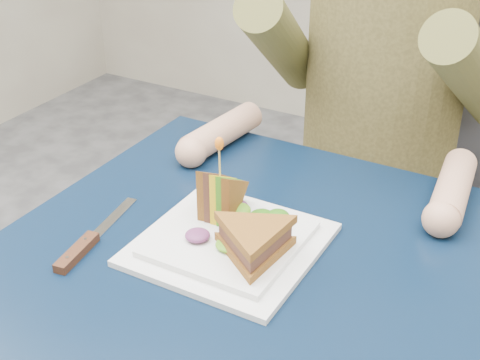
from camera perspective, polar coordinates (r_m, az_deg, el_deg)
The scene contains 12 objects.
table at distance 1.05m, azimuth 0.70°, elevation -9.97°, with size 0.75×0.75×0.73m.
chair at distance 1.65m, azimuth 12.27°, elevation 0.60°, with size 0.42×0.40×0.93m.
diner at distance 1.41m, azimuth 12.41°, elevation 12.07°, with size 0.54×0.59×0.74m.
plate at distance 1.02m, azimuth -0.90°, elevation -5.32°, with size 0.26×0.26×0.02m.
sandwich_flat at distance 0.96m, azimuth 1.19°, elevation -5.22°, with size 0.20×0.20×0.05m.
sandwich_upright at distance 1.04m, azimuth -1.71°, elevation -1.40°, with size 0.08×0.13×0.13m.
fork at distance 1.07m, azimuth -4.67°, elevation -3.77°, with size 0.06×0.18×0.01m.
knife at distance 1.04m, azimuth -13.16°, elevation -5.46°, with size 0.05×0.22×0.02m.
toothpick at distance 1.01m, azimuth -1.76°, elevation 1.71°, with size 0.00×0.00×0.06m, color tan.
toothpick_frill at distance 1.00m, azimuth -1.78°, elevation 3.13°, with size 0.01×0.01×0.02m, color orange.
lettuce_spill at distance 1.01m, azimuth -0.38°, elevation -4.14°, with size 0.15×0.13×0.02m, color #337A14, non-canonical shape.
onion_ring at distance 1.00m, azimuth -0.02°, elevation -4.20°, with size 0.04×0.04×0.01m, color #9E4C7A.
Camera 1 is at (0.39, -0.71, 1.32)m, focal length 50.00 mm.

